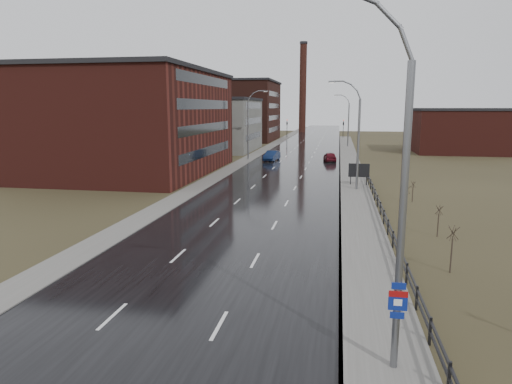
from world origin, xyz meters
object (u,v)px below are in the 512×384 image
at_px(billboard, 359,171).
at_px(car_near, 272,156).
at_px(streetlight_main, 393,192).
at_px(car_far, 330,157).

distance_m(billboard, car_near, 25.79).
bearing_deg(streetlight_main, car_far, 92.86).
height_order(streetlight_main, car_near, streetlight_main).
height_order(billboard, car_near, billboard).
xyz_separation_m(streetlight_main, billboard, (0.63, 36.73, -4.34)).
xyz_separation_m(car_near, car_far, (9.37, 0.56, -0.04)).
relative_size(car_near, car_far, 1.09).
bearing_deg(car_far, billboard, 91.40).
distance_m(streetlight_main, billboard, 36.99).
bearing_deg(car_near, billboard, -52.14).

